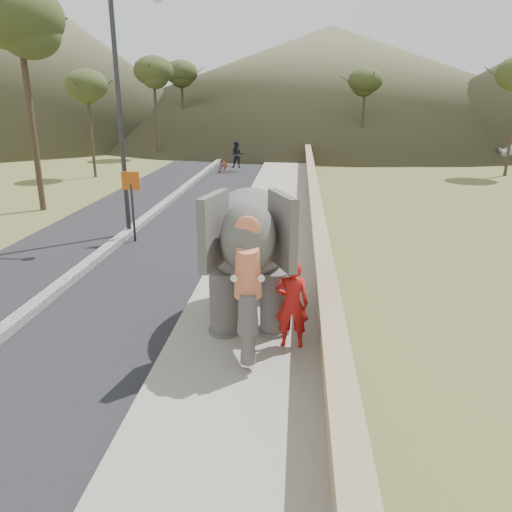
% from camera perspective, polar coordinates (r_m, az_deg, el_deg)
% --- Properties ---
extents(ground, '(160.00, 160.00, 0.00)m').
position_cam_1_polar(ground, '(7.36, -4.55, -22.59)').
color(ground, olive).
rests_on(ground, ground).
extents(road, '(7.00, 120.00, 0.03)m').
position_cam_1_polar(road, '(17.30, -15.65, 1.22)').
color(road, black).
rests_on(road, ground).
extents(median, '(0.35, 120.00, 0.22)m').
position_cam_1_polar(median, '(17.28, -15.68, 1.53)').
color(median, black).
rests_on(median, ground).
extents(walkway, '(3.00, 120.00, 0.15)m').
position_cam_1_polar(walkway, '(16.24, 1.11, 1.04)').
color(walkway, '#9E9687').
rests_on(walkway, ground).
extents(parapet, '(0.30, 120.00, 1.10)m').
position_cam_1_polar(parapet, '(16.09, 7.00, 2.51)').
color(parapet, tan).
rests_on(parapet, ground).
extents(lamppost, '(1.76, 0.36, 8.00)m').
position_cam_1_polar(lamppost, '(17.78, -14.51, 17.65)').
color(lamppost, '#2C2C31').
rests_on(lamppost, ground).
extents(signboard, '(0.60, 0.08, 2.40)m').
position_cam_1_polar(signboard, '(17.17, -14.02, 6.83)').
color(signboard, '#2D2D33').
rests_on(signboard, ground).
extents(hill_far, '(80.00, 80.00, 14.00)m').
position_cam_1_polar(hill_far, '(75.65, 8.39, 19.35)').
color(hill_far, brown).
rests_on(hill_far, ground).
extents(elephant_and_man, '(2.46, 4.22, 2.94)m').
position_cam_1_polar(elephant_and_man, '(10.62, -0.70, 0.54)').
color(elephant_and_man, '#605B57').
rests_on(elephant_and_man, ground).
extents(motorcyclist, '(1.83, 1.79, 1.99)m').
position_cam_1_polar(motorcyclist, '(33.19, -2.98, 10.93)').
color(motorcyclist, maroon).
rests_on(motorcyclist, ground).
extents(trees, '(48.67, 42.56, 9.26)m').
position_cam_1_polar(trees, '(32.29, 4.31, 16.24)').
color(trees, '#473828').
rests_on(trees, ground).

